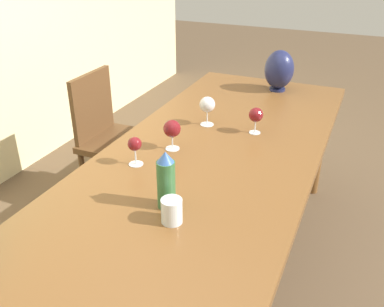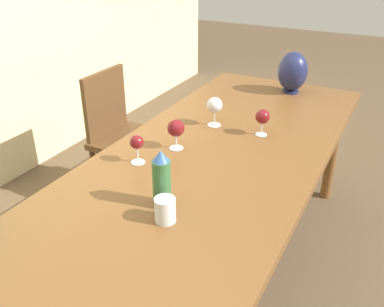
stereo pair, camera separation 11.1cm
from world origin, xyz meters
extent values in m
plane|color=brown|center=(0.00, 0.00, 0.00)|extent=(14.00, 14.00, 0.00)
cube|color=brown|center=(0.00, 0.00, 0.73)|extent=(2.73, 0.95, 0.04)
cylinder|color=brown|center=(1.27, -0.38, 0.36)|extent=(0.07, 0.07, 0.71)
cylinder|color=brown|center=(1.27, 0.38, 0.36)|extent=(0.07, 0.07, 0.71)
cylinder|color=#336638|center=(-0.30, -0.01, 0.85)|extent=(0.07, 0.07, 0.19)
cone|color=#33599E|center=(-0.30, -0.01, 0.96)|extent=(0.06, 0.06, 0.04)
cylinder|color=silver|center=(-0.38, -0.07, 0.80)|extent=(0.08, 0.08, 0.09)
cylinder|color=#1E234C|center=(1.16, -0.07, 0.76)|extent=(0.10, 0.10, 0.01)
ellipsoid|color=#1E234C|center=(1.16, -0.07, 0.89)|extent=(0.18, 0.18, 0.24)
cylinder|color=silver|center=(0.47, 0.14, 0.76)|extent=(0.07, 0.07, 0.00)
cylinder|color=silver|center=(0.47, 0.14, 0.79)|extent=(0.01, 0.01, 0.08)
sphere|color=silver|center=(0.47, 0.14, 0.87)|extent=(0.08, 0.08, 0.08)
cylinder|color=silver|center=(0.14, 0.18, 0.76)|extent=(0.07, 0.07, 0.00)
cylinder|color=silver|center=(0.14, 0.18, 0.79)|extent=(0.01, 0.01, 0.07)
sphere|color=maroon|center=(0.14, 0.18, 0.86)|extent=(0.08, 0.08, 0.08)
cylinder|color=silver|center=(-0.06, 0.26, 0.76)|extent=(0.06, 0.06, 0.00)
cylinder|color=silver|center=(-0.06, 0.26, 0.79)|extent=(0.01, 0.01, 0.07)
sphere|color=maroon|center=(-0.06, 0.26, 0.85)|extent=(0.06, 0.06, 0.06)
cylinder|color=silver|center=(0.47, -0.12, 0.76)|extent=(0.06, 0.06, 0.00)
cylinder|color=silver|center=(0.47, -0.12, 0.79)|extent=(0.01, 0.01, 0.06)
sphere|color=maroon|center=(0.47, -0.12, 0.85)|extent=(0.07, 0.07, 0.07)
cylinder|color=brown|center=(-0.46, 0.60, 0.21)|extent=(0.04, 0.04, 0.43)
cube|color=brown|center=(0.63, 0.79, 0.45)|extent=(0.44, 0.44, 0.04)
cube|color=brown|center=(0.63, 0.99, 0.68)|extent=(0.40, 0.03, 0.42)
cylinder|color=brown|center=(0.44, 0.60, 0.21)|extent=(0.04, 0.04, 0.43)
cylinder|color=brown|center=(0.82, 0.60, 0.21)|extent=(0.04, 0.04, 0.43)
cylinder|color=brown|center=(0.44, 0.98, 0.21)|extent=(0.04, 0.04, 0.43)
cylinder|color=brown|center=(0.82, 0.98, 0.21)|extent=(0.04, 0.04, 0.43)
camera|label=1|loc=(-1.47, -0.62, 1.66)|focal=40.00mm
camera|label=2|loc=(-1.42, -0.72, 1.66)|focal=40.00mm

